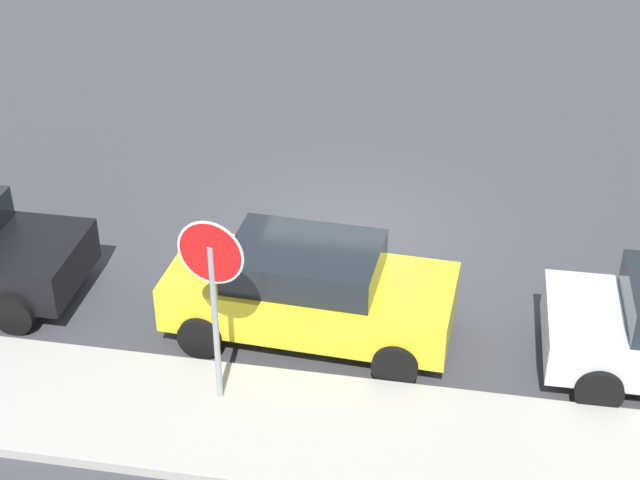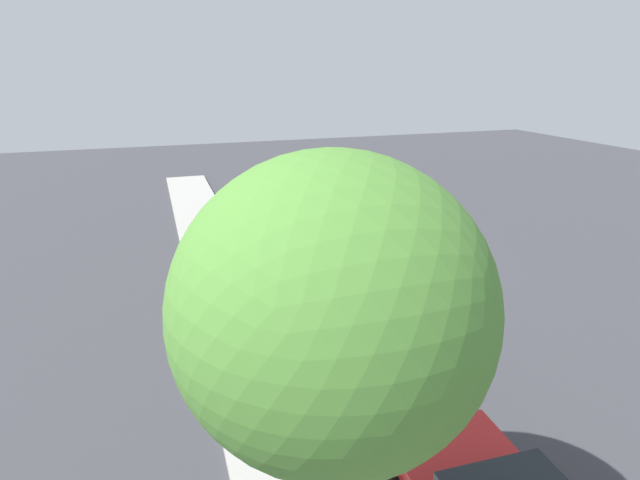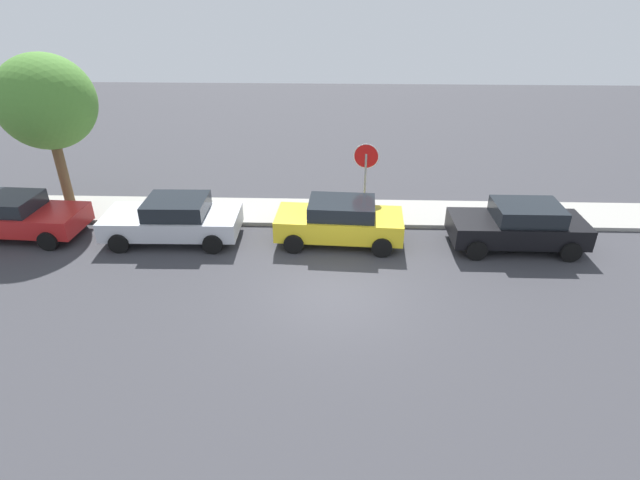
{
  "view_description": "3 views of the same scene",
  "coord_description": "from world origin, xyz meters",
  "px_view_note": "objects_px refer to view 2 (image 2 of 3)",
  "views": [
    {
      "loc": [
        -2.08,
        14.37,
        8.76
      ],
      "look_at": [
        0.11,
        2.19,
        1.12
      ],
      "focal_mm": 55.0,
      "sensor_mm": 36.0,
      "label": 1
    },
    {
      "loc": [
        -14.25,
        6.85,
        6.35
      ],
      "look_at": [
        0.96,
        1.73,
        0.74
      ],
      "focal_mm": 28.0,
      "sensor_mm": 36.0,
      "label": 2
    },
    {
      "loc": [
        -0.03,
        -11.67,
        7.91
      ],
      "look_at": [
        -0.47,
        1.35,
        0.93
      ],
      "focal_mm": 28.0,
      "sensor_mm": 36.0,
      "label": 3
    }
  ],
  "objects_px": {
    "parked_car_yellow": "(291,252)",
    "street_tree_near_corner": "(332,311)",
    "parked_car_black": "(258,206)",
    "stop_sign": "(229,213)",
    "parked_car_silver": "(357,336)"
  },
  "relations": [
    {
      "from": "parked_car_yellow",
      "to": "street_tree_near_corner",
      "type": "relative_size",
      "value": 0.74
    },
    {
      "from": "parked_car_silver",
      "to": "parked_car_black",
      "type": "bearing_deg",
      "value": -0.79
    },
    {
      "from": "parked_car_black",
      "to": "street_tree_near_corner",
      "type": "bearing_deg",
      "value": 171.27
    },
    {
      "from": "street_tree_near_corner",
      "to": "parked_car_yellow",
      "type": "bearing_deg",
      "value": -12.8
    },
    {
      "from": "parked_car_silver",
      "to": "street_tree_near_corner",
      "type": "bearing_deg",
      "value": 153.7
    },
    {
      "from": "stop_sign",
      "to": "parked_car_yellow",
      "type": "distance_m",
      "value": 2.3
    },
    {
      "from": "parked_car_silver",
      "to": "street_tree_near_corner",
      "type": "xyz_separation_m",
      "value": [
        -4.61,
        2.28,
        3.26
      ]
    },
    {
      "from": "parked_car_black",
      "to": "parked_car_silver",
      "type": "xyz_separation_m",
      "value": [
        -11.25,
        0.16,
        -0.03
      ]
    },
    {
      "from": "stop_sign",
      "to": "parked_car_silver",
      "type": "bearing_deg",
      "value": -164.77
    },
    {
      "from": "parked_car_yellow",
      "to": "stop_sign",
      "type": "bearing_deg",
      "value": 63.37
    },
    {
      "from": "stop_sign",
      "to": "parked_car_black",
      "type": "distance_m",
      "value": 5.36
    },
    {
      "from": "parked_car_black",
      "to": "street_tree_near_corner",
      "type": "relative_size",
      "value": 0.75
    },
    {
      "from": "parked_car_black",
      "to": "street_tree_near_corner",
      "type": "xyz_separation_m",
      "value": [
        -15.86,
        2.44,
        3.23
      ]
    },
    {
      "from": "parked_car_yellow",
      "to": "parked_car_black",
      "type": "xyz_separation_m",
      "value": [
        5.75,
        -0.14,
        0.0
      ]
    },
    {
      "from": "parked_car_yellow",
      "to": "parked_car_black",
      "type": "relative_size",
      "value": 0.99
    }
  ]
}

